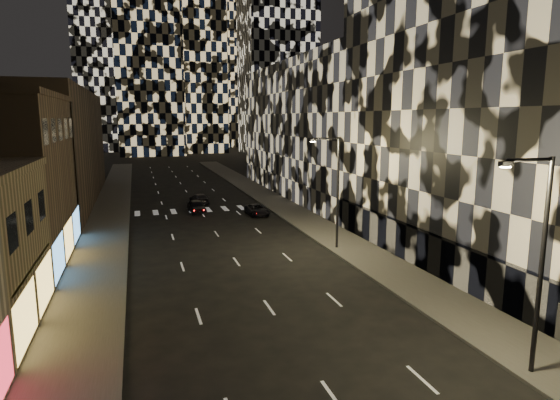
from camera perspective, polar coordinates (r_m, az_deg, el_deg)
sidewalk_left at (r=55.28m, az=-20.11°, el=-1.66°), size 4.00×120.00×0.15m
sidewalk_right at (r=57.69m, az=0.11°, el=-0.58°), size 4.00×120.00×0.15m
curb_left at (r=55.20m, az=-17.94°, el=-1.56°), size 0.20×120.00×0.15m
curb_right at (r=57.11m, az=-1.90°, el=-0.70°), size 0.20×120.00×0.15m
retail_filler_left at (r=65.08m, az=-26.25°, el=5.74°), size 10.00×40.00×14.00m
midrise_right at (r=39.25m, az=26.33°, el=9.50°), size 16.00×25.00×22.00m
midrise_base at (r=35.64m, az=16.06°, el=-5.27°), size 0.60×25.00×3.00m
midrise_filler_right at (r=66.81m, az=6.61°, el=8.49°), size 16.00×40.00×18.00m
streetlight_near at (r=21.41m, az=28.95°, el=-5.55°), size 2.55×0.25×9.00m
streetlight_far at (r=37.75m, az=6.74°, el=1.87°), size 2.55×0.25×9.00m
car_dark_midlane at (r=54.11m, az=-10.14°, el=-0.77°), size 2.00×4.27×1.41m
car_dark_oncoming at (r=59.27m, az=-9.80°, el=0.13°), size 2.20×4.69×1.32m
car_dark_rightlane at (r=51.91m, az=-2.84°, el=-1.21°), size 2.17×4.33×1.18m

